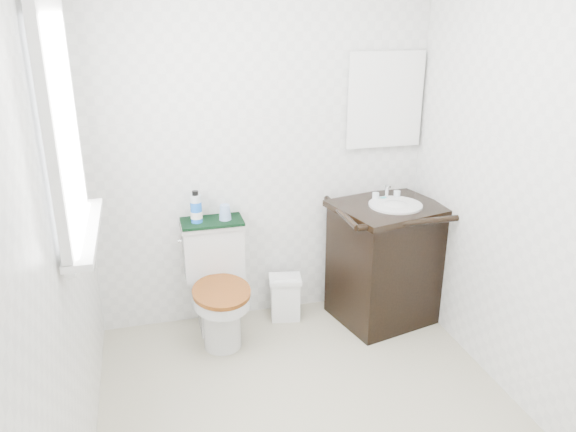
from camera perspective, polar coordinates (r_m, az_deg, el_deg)
name	(u,v)px	position (r m, az deg, el deg)	size (l,w,h in m)	color
floor	(316,422)	(3.11, 2.87, -20.15)	(2.40, 2.40, 0.00)	#ACA78B
wall_back	(263,144)	(3.61, -2.56, 7.32)	(2.40, 2.40, 0.00)	silver
wall_front	(468,356)	(1.52, 17.82, -13.42)	(2.40, 2.40, 0.00)	silver
wall_left	(58,227)	(2.41, -22.37, -1.05)	(2.40, 2.40, 0.00)	silver
wall_right	(534,185)	(3.01, 23.70, 2.90)	(2.40, 2.40, 0.00)	silver
window	(60,127)	(2.55, -22.14, 8.35)	(0.02, 0.70, 0.90)	white
mirror	(385,100)	(3.80, 9.82, 11.53)	(0.50, 0.02, 0.60)	silver
toilet	(218,289)	(3.65, -7.17, -7.35)	(0.40, 0.61, 0.74)	silver
vanity	(386,259)	(3.83, 9.90, -4.36)	(0.77, 0.70, 0.92)	black
trash_bin	(285,297)	(3.88, -0.29, -8.24)	(0.24, 0.21, 0.31)	white
towel	(212,222)	(3.59, -7.73, -0.56)	(0.39, 0.22, 0.02)	black
mouthwash_bottle	(196,208)	(3.53, -9.32, 0.81)	(0.07, 0.07, 0.21)	blue
cup	(225,212)	(3.57, -6.42, 0.38)	(0.08, 0.08, 0.10)	#81A3D4
soap_bar	(383,198)	(3.78, 9.67, 1.81)	(0.07, 0.04, 0.02)	teal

